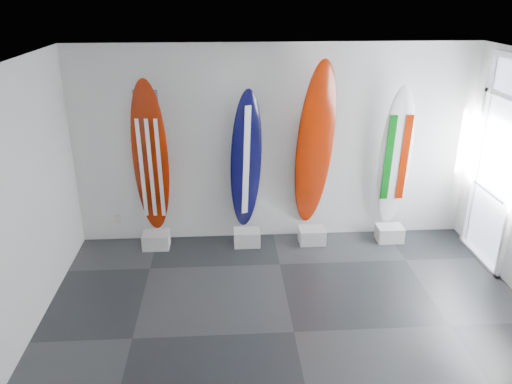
{
  "coord_description": "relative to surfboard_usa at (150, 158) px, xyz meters",
  "views": [
    {
      "loc": [
        -0.75,
        -4.75,
        3.7
      ],
      "look_at": [
        -0.35,
        1.4,
        1.19
      ],
      "focal_mm": 35.37,
      "sensor_mm": 36.0,
      "label": 1
    }
  ],
  "objects": [
    {
      "name": "wall_outlet",
      "position": [
        -0.62,
        0.2,
        -1.05
      ],
      "size": [
        0.09,
        0.02,
        0.13
      ],
      "primitive_type": "cube",
      "color": "silver",
      "rests_on": "wall_back"
    },
    {
      "name": "display_block_usa",
      "position": [
        0.0,
        -0.1,
        -1.28
      ],
      "size": [
        0.4,
        0.3,
        0.24
      ],
      "primitive_type": "cube",
      "color": "silver",
      "rests_on": "floor"
    },
    {
      "name": "wall_back",
      "position": [
        1.83,
        0.22,
        0.1
      ],
      "size": [
        6.0,
        0.0,
        6.0
      ],
      "primitive_type": "plane",
      "rotation": [
        1.57,
        0.0,
        0.0
      ],
      "color": "white",
      "rests_on": "ground"
    },
    {
      "name": "surfboard_usa",
      "position": [
        0.0,
        0.0,
        0.0
      ],
      "size": [
        0.55,
        0.27,
        2.33
      ],
      "primitive_type": "ellipsoid",
      "rotation": [
        0.06,
        0.0,
        -0.09
      ],
      "color": "#7C1602",
      "rests_on": "display_block_usa"
    },
    {
      "name": "surfboard_navy",
      "position": [
        1.39,
        0.0,
        -0.08
      ],
      "size": [
        0.56,
        0.44,
        2.18
      ],
      "primitive_type": "ellipsoid",
      "rotation": [
        0.1,
        0.0,
        0.36
      ],
      "color": "black",
      "rests_on": "display_block_navy"
    },
    {
      "name": "glass_door",
      "position": [
        4.8,
        -0.73,
        0.02
      ],
      "size": [
        0.12,
        1.16,
        2.85
      ],
      "primitive_type": null,
      "color": "white",
      "rests_on": "floor"
    },
    {
      "name": "floor",
      "position": [
        1.83,
        -2.28,
        -1.4
      ],
      "size": [
        6.0,
        6.0,
        0.0
      ],
      "primitive_type": "plane",
      "color": "black",
      "rests_on": "ground"
    },
    {
      "name": "surfboard_italy",
      "position": [
        3.63,
        0.0,
        -0.07
      ],
      "size": [
        0.5,
        0.24,
        2.2
      ],
      "primitive_type": "ellipsoid",
      "rotation": [
        0.07,
        0.0,
        0.01
      ],
      "color": "white",
      "rests_on": "display_block_italy"
    },
    {
      "name": "wall_left",
      "position": [
        -1.17,
        -2.28,
        0.1
      ],
      "size": [
        0.0,
        5.0,
        5.0
      ],
      "primitive_type": "plane",
      "rotation": [
        1.57,
        0.0,
        1.57
      ],
      "color": "white",
      "rests_on": "ground"
    },
    {
      "name": "display_block_italy",
      "position": [
        3.63,
        -0.1,
        -1.28
      ],
      "size": [
        0.4,
        0.3,
        0.24
      ],
      "primitive_type": "cube",
      "color": "silver",
      "rests_on": "floor"
    },
    {
      "name": "display_block_swiss",
      "position": [
        2.4,
        -0.1,
        -1.28
      ],
      "size": [
        0.4,
        0.3,
        0.24
      ],
      "primitive_type": "cube",
      "color": "silver",
      "rests_on": "floor"
    },
    {
      "name": "surfboard_swiss",
      "position": [
        2.4,
        0.0,
        0.13
      ],
      "size": [
        0.7,
        0.62,
        2.6
      ],
      "primitive_type": "ellipsoid",
      "rotation": [
        0.16,
        0.0,
        0.26
      ],
      "color": "#7C1602",
      "rests_on": "display_block_swiss"
    },
    {
      "name": "display_block_navy",
      "position": [
        1.39,
        -0.1,
        -1.28
      ],
      "size": [
        0.4,
        0.3,
        0.24
      ],
      "primitive_type": "cube",
      "color": "silver",
      "rests_on": "floor"
    },
    {
      "name": "ceiling",
      "position": [
        1.83,
        -2.28,
        1.6
      ],
      "size": [
        6.0,
        6.0,
        0.0
      ],
      "primitive_type": "plane",
      "rotation": [
        3.14,
        0.0,
        0.0
      ],
      "color": "white",
      "rests_on": "wall_back"
    }
  ]
}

